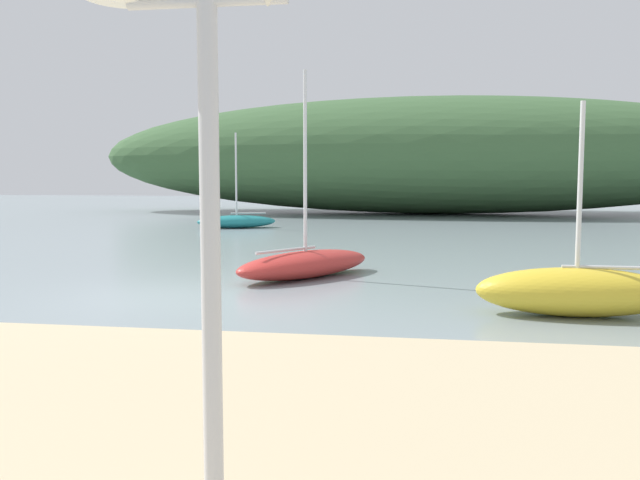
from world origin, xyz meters
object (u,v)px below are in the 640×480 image
at_px(sailboat_west_reach, 237,221).
at_px(sailboat_outer_mooring, 305,263).
at_px(sailboat_far_right, 576,291).
at_px(mast_structure, 152,25).

relative_size(sailboat_west_reach, sailboat_outer_mooring, 0.90).
bearing_deg(sailboat_west_reach, sailboat_far_right, -57.93).
bearing_deg(sailboat_west_reach, mast_structure, -74.79).
bearing_deg(mast_structure, sailboat_outer_mooring, 95.84).
distance_m(mast_structure, sailboat_west_reach, 25.40).
xyz_separation_m(mast_structure, sailboat_far_right, (3.96, 7.47, -2.73)).
relative_size(sailboat_far_right, sailboat_outer_mooring, 0.76).
xyz_separation_m(mast_structure, sailboat_outer_mooring, (-1.11, 10.85, -2.82)).
xyz_separation_m(sailboat_west_reach, sailboat_far_right, (10.58, -16.88, 0.10)).
bearing_deg(sailboat_outer_mooring, mast_structure, -84.16).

